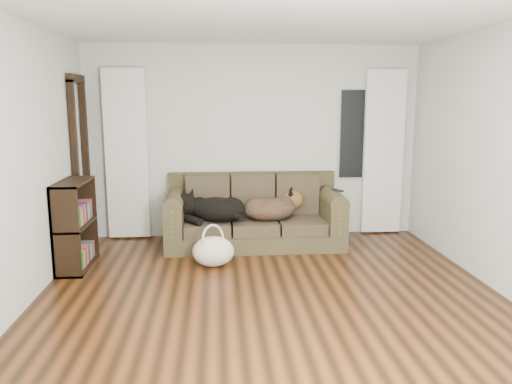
{
  "coord_description": "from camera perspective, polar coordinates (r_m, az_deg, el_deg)",
  "views": [
    {
      "loc": [
        -0.5,
        -4.31,
        1.87
      ],
      "look_at": [
        -0.03,
        1.6,
        0.77
      ],
      "focal_mm": 35.0,
      "sensor_mm": 36.0,
      "label": 1
    }
  ],
  "objects": [
    {
      "name": "bookshelf",
      "position": [
        5.94,
        -19.94,
        -3.46
      ],
      "size": [
        0.34,
        0.81,
        0.99
      ],
      "primitive_type": "cube",
      "rotation": [
        0.0,
        0.0,
        0.06
      ],
      "color": "black",
      "rests_on": "floor"
    },
    {
      "name": "tote_bag",
      "position": [
        5.72,
        -4.9,
        -6.91
      ],
      "size": [
        0.58,
        0.53,
        0.35
      ],
      "primitive_type": "ellipsoid",
      "rotation": [
        0.0,
        0.0,
        0.41
      ],
      "color": "beige",
      "rests_on": "floor"
    },
    {
      "name": "curtain_left",
      "position": [
        6.87,
        -14.57,
        4.16
      ],
      "size": [
        0.55,
        0.08,
        2.25
      ],
      "primitive_type": "cube",
      "color": "white",
      "rests_on": "ground"
    },
    {
      "name": "dog_black_lab",
      "position": [
        6.36,
        -4.83,
        -2.14
      ],
      "size": [
        0.88,
        0.77,
        0.31
      ],
      "primitive_type": "ellipsoid",
      "rotation": [
        0.0,
        0.0,
        -0.43
      ],
      "color": "black",
      "rests_on": "sofa"
    },
    {
      "name": "ceiling",
      "position": [
        4.4,
        2.2,
        20.06
      ],
      "size": [
        5.0,
        5.0,
        0.0
      ],
      "primitive_type": "plane",
      "color": "white",
      "rests_on": "ground"
    },
    {
      "name": "tv_remote",
      "position": [
        6.45,
        9.33,
        0.2
      ],
      "size": [
        0.13,
        0.19,
        0.02
      ],
      "primitive_type": "cube",
      "rotation": [
        0.0,
        0.0,
        0.47
      ],
      "color": "black",
      "rests_on": "sofa"
    },
    {
      "name": "door_casing",
      "position": [
        6.63,
        -19.34,
        2.82
      ],
      "size": [
        0.07,
        0.6,
        2.1
      ],
      "primitive_type": "cube",
      "color": "black",
      "rests_on": "ground"
    },
    {
      "name": "dog_shepherd",
      "position": [
        6.43,
        1.85,
        -1.88
      ],
      "size": [
        0.78,
        0.6,
        0.32
      ],
      "primitive_type": "ellipsoid",
      "rotation": [
        0.0,
        0.0,
        3.28
      ],
      "color": "black",
      "rests_on": "sofa"
    },
    {
      "name": "window_pane",
      "position": [
        7.07,
        11.6,
        6.49
      ],
      "size": [
        0.5,
        0.03,
        1.2
      ],
      "primitive_type": "cube",
      "color": "black",
      "rests_on": "wall_back"
    },
    {
      "name": "wall_back",
      "position": [
        6.85,
        -0.31,
        5.74
      ],
      "size": [
        4.5,
        0.04,
        2.6
      ],
      "primitive_type": "cube",
      "color": "#BABDB7",
      "rests_on": "ground"
    },
    {
      "name": "floor",
      "position": [
        4.72,
        1.97,
        -12.82
      ],
      "size": [
        5.0,
        5.0,
        0.0
      ],
      "primitive_type": "plane",
      "color": "black",
      "rests_on": "ground"
    },
    {
      "name": "sofa",
      "position": [
        6.46,
        -0.2,
        -2.19
      ],
      "size": [
        2.25,
        0.97,
        0.92
      ],
      "primitive_type": "cube",
      "color": "#2E2B1E",
      "rests_on": "floor"
    },
    {
      "name": "curtain_right",
      "position": [
        7.15,
        14.34,
        4.41
      ],
      "size": [
        0.55,
        0.08,
        2.25
      ],
      "primitive_type": "cube",
      "color": "white",
      "rests_on": "ground"
    },
    {
      "name": "wall_left",
      "position": [
        4.69,
        -26.44,
        2.43
      ],
      "size": [
        0.04,
        5.0,
        2.6
      ],
      "primitive_type": "cube",
      "color": "#BABDB7",
      "rests_on": "ground"
    }
  ]
}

